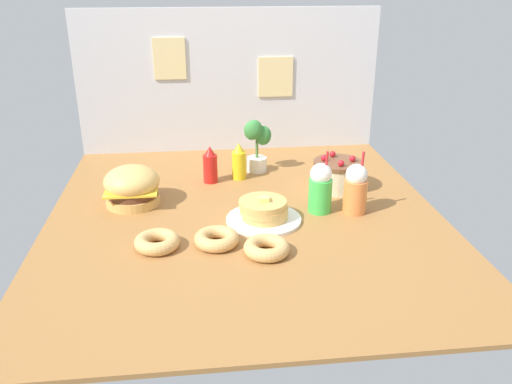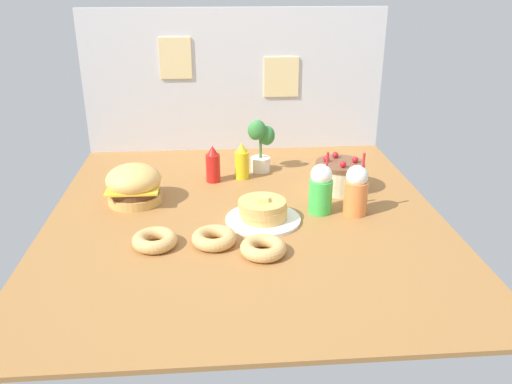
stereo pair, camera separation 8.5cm
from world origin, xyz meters
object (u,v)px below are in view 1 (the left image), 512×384
(cream_soda_cup, at_px, (320,188))
(pancake_stack, at_px, (264,212))
(mustard_bottle, at_px, (239,162))
(potted_plant, at_px, (257,143))
(orange_float_cup, at_px, (356,189))
(donut_pink_glaze, at_px, (157,241))
(donut_vanilla, at_px, (267,247))
(donut_chocolate, at_px, (217,238))
(burger, at_px, (132,186))
(layer_cake, at_px, (337,175))
(ketchup_bottle, at_px, (210,166))

(cream_soda_cup, bearing_deg, pancake_stack, -164.96)
(mustard_bottle, relative_size, potted_plant, 0.66)
(pancake_stack, relative_size, orange_float_cup, 1.13)
(donut_pink_glaze, bearing_deg, donut_vanilla, -13.07)
(donut_pink_glaze, height_order, donut_vanilla, same)
(donut_pink_glaze, xyz_separation_m, donut_vanilla, (0.47, -0.11, 0.00))
(donut_chocolate, height_order, potted_plant, potted_plant)
(burger, bearing_deg, cream_soda_cup, -12.07)
(layer_cake, distance_m, cream_soda_cup, 0.32)
(pancake_stack, distance_m, ketchup_bottle, 0.59)
(ketchup_bottle, bearing_deg, orange_float_cup, -35.13)
(mustard_bottle, distance_m, donut_chocolate, 0.81)
(orange_float_cup, bearing_deg, burger, 168.19)
(layer_cake, xyz_separation_m, orange_float_cup, (0.01, -0.31, 0.04))
(potted_plant, bearing_deg, donut_chocolate, -107.43)
(ketchup_bottle, relative_size, mustard_bottle, 1.00)
(pancake_stack, xyz_separation_m, orange_float_cup, (0.46, 0.05, 0.08))
(cream_soda_cup, xyz_separation_m, orange_float_cup, (0.17, -0.03, 0.00))
(cream_soda_cup, distance_m, donut_pink_glaze, 0.84)
(cream_soda_cup, bearing_deg, orange_float_cup, -10.39)
(burger, bearing_deg, mustard_bottle, 27.29)
(layer_cake, relative_size, donut_vanilla, 1.34)
(burger, xyz_separation_m, donut_vanilla, (0.61, -0.60, -0.07))
(cream_soda_cup, relative_size, potted_plant, 0.98)
(burger, relative_size, pancake_stack, 0.78)
(orange_float_cup, relative_size, potted_plant, 0.98)
(donut_chocolate, bearing_deg, pancake_stack, 42.46)
(donut_chocolate, bearing_deg, mustard_bottle, 78.08)
(cream_soda_cup, bearing_deg, donut_chocolate, -150.84)
(burger, bearing_deg, donut_pink_glaze, -73.20)
(burger, height_order, pancake_stack, burger)
(layer_cake, bearing_deg, cream_soda_cup, -120.01)
(donut_chocolate, distance_m, donut_vanilla, 0.23)
(mustard_bottle, xyz_separation_m, potted_plant, (0.11, 0.11, 0.07))
(potted_plant, bearing_deg, mustard_bottle, -137.28)
(cream_soda_cup, bearing_deg, donut_vanilla, -128.62)
(donut_vanilla, bearing_deg, ketchup_bottle, 103.49)
(burger, distance_m, ketchup_bottle, 0.48)
(burger, xyz_separation_m, layer_cake, (1.10, 0.08, -0.01))
(layer_cake, relative_size, donut_chocolate, 1.34)
(pancake_stack, bearing_deg, donut_vanilla, -95.14)
(donut_pink_glaze, bearing_deg, burger, 106.80)
(donut_chocolate, bearing_deg, potted_plant, 72.57)
(donut_chocolate, bearing_deg, donut_pink_glaze, 179.71)
(cream_soda_cup, height_order, orange_float_cup, same)
(cream_soda_cup, distance_m, donut_vanilla, 0.52)
(pancake_stack, relative_size, mustard_bottle, 1.70)
(ketchup_bottle, bearing_deg, pancake_stack, -66.33)
(donut_vanilla, height_order, potted_plant, potted_plant)
(layer_cake, bearing_deg, burger, -175.93)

